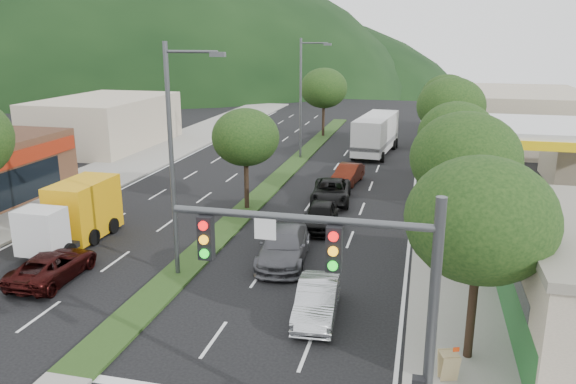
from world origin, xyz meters
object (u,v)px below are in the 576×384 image
(sedan_silver, at_px, (317,300))
(car_queue_b, at_px, (284,246))
(tree_r_b, at_px, (465,159))
(tree_r_c, at_px, (457,135))
(a_frame_sign, at_px, (449,364))
(traffic_signal, at_px, (362,294))
(tree_r_d, at_px, (451,106))
(car_queue_d, at_px, (331,192))
(streetlight_mid, at_px, (303,93))
(streetlight_near, at_px, (176,151))
(motorhome, at_px, (376,134))
(tree_r_a, at_px, (481,220))
(car_queue_c, at_px, (348,174))
(tree_med_near, at_px, (246,137))
(suv_maroon, at_px, (53,266))
(box_truck, at_px, (76,215))
(tree_r_e, at_px, (447,96))
(tree_med_far, at_px, (324,88))
(car_queue_a, at_px, (321,216))

(sedan_silver, distance_m, car_queue_b, 5.53)
(tree_r_b, xyz_separation_m, tree_r_c, (0.00, 8.00, -0.29))
(car_queue_b, bearing_deg, a_frame_sign, -54.14)
(traffic_signal, relative_size, tree_r_d, 0.98)
(sedan_silver, xyz_separation_m, car_queue_d, (-1.95, 14.93, 0.02))
(streetlight_mid, xyz_separation_m, sedan_silver, (6.48, -27.30, -4.89))
(streetlight_near, xyz_separation_m, motorhome, (5.87, 28.44, -3.77))
(traffic_signal, distance_m, tree_r_c, 21.74)
(tree_r_a, xyz_separation_m, car_queue_c, (-6.88, 21.63, -4.14))
(tree_r_a, distance_m, tree_r_c, 16.00)
(tree_med_near, height_order, suv_maroon, tree_med_near)
(tree_r_c, xyz_separation_m, box_truck, (-18.73, -9.33, -3.32))
(suv_maroon, bearing_deg, tree_r_b, -163.16)
(traffic_signal, bearing_deg, car_queue_d, 100.96)
(traffic_signal, relative_size, streetlight_near, 0.70)
(car_queue_c, height_order, motorhome, motorhome)
(motorhome, bearing_deg, tree_r_b, -70.14)
(tree_r_e, bearing_deg, tree_med_far, 161.57)
(traffic_signal, relative_size, tree_r_b, 1.01)
(tree_r_d, distance_m, box_truck, 27.18)
(tree_r_b, height_order, car_queue_a, tree_r_b)
(streetlight_near, bearing_deg, motorhome, 78.33)
(traffic_signal, relative_size, box_truck, 1.14)
(tree_r_d, bearing_deg, tree_r_e, 90.00)
(tree_med_near, bearing_deg, car_queue_b, -60.47)
(tree_r_d, height_order, sedan_silver, tree_r_d)
(car_queue_a, xyz_separation_m, a_frame_sign, (6.35, -13.10, -0.04))
(car_queue_c, bearing_deg, sedan_silver, -77.83)
(tree_r_b, bearing_deg, tree_r_c, 90.00)
(traffic_signal, bearing_deg, box_truck, 142.24)
(tree_med_far, bearing_deg, box_truck, -101.41)
(car_queue_d, bearing_deg, tree_med_far, 95.83)
(tree_r_a, relative_size, tree_r_c, 1.02)
(streetlight_mid, xyz_separation_m, suv_maroon, (-5.23, -26.70, -4.95))
(car_queue_b, bearing_deg, box_truck, 174.21)
(car_queue_c, bearing_deg, tree_med_near, -116.20)
(motorhome, bearing_deg, suv_maroon, -103.99)
(sedan_silver, distance_m, suv_maroon, 11.72)
(sedan_silver, bearing_deg, traffic_signal, -76.34)
(tree_med_near, xyz_separation_m, box_truck, (-6.73, -7.33, -3.00))
(car_queue_a, bearing_deg, tree_med_far, 95.80)
(streetlight_near, distance_m, motorhome, 29.28)
(tree_r_a, distance_m, streetlight_near, 12.48)
(tree_r_d, relative_size, car_queue_c, 1.73)
(tree_r_e, distance_m, sedan_silver, 34.97)
(traffic_signal, bearing_deg, tree_r_e, 85.91)
(sedan_silver, xyz_separation_m, box_truck, (-13.41, 4.97, 0.74))
(tree_r_c, height_order, streetlight_near, streetlight_near)
(car_queue_c, distance_m, a_frame_sign, 23.92)
(tree_r_d, relative_size, car_queue_d, 1.41)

